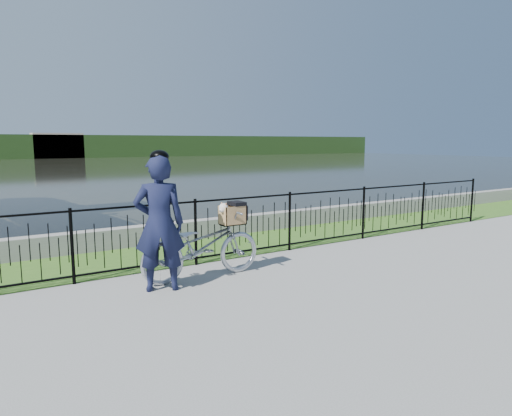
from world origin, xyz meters
TOP-DOWN VIEW (x-y plane):
  - ground at (0.00, 0.00)m, footprint 120.00×120.00m
  - grass_strip at (0.00, 2.60)m, footprint 60.00×2.00m
  - water at (0.00, 33.00)m, footprint 120.00×120.00m
  - quay_wall at (0.00, 3.60)m, footprint 60.00×0.30m
  - fence at (0.00, 1.60)m, footprint 14.00×0.06m
  - far_treeline at (0.00, 60.00)m, footprint 120.00×6.00m
  - far_building_right at (6.00, 58.50)m, footprint 6.00×3.00m
  - bicycle_rig at (-1.24, 0.84)m, footprint 1.97×0.69m
  - cyclist at (-2.00, 0.65)m, footprint 0.81×0.66m

SIDE VIEW (x-z plane):
  - ground at x=0.00m, z-range 0.00..0.00m
  - water at x=0.00m, z-range 0.00..0.00m
  - grass_strip at x=0.00m, z-range 0.00..0.01m
  - quay_wall at x=0.00m, z-range 0.00..0.40m
  - bicycle_rig at x=-1.24m, z-range -0.06..1.12m
  - fence at x=0.00m, z-range 0.00..1.15m
  - cyclist at x=-2.00m, z-range -0.02..1.98m
  - far_treeline at x=0.00m, z-range 0.00..3.00m
  - far_building_right at x=6.00m, z-range 0.00..3.20m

